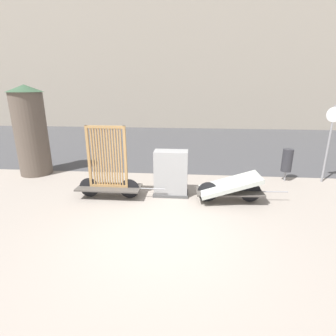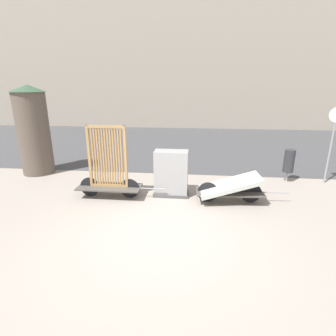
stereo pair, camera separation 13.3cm
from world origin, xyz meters
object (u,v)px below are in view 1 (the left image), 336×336
(bike_cart_with_bedframe, at_px, (108,174))
(utility_cabinet, at_px, (171,175))
(bike_cart_with_mattress, at_px, (230,187))
(trash_bin, at_px, (287,161))
(advertising_column, at_px, (31,130))
(sign_post, at_px, (330,135))

(bike_cart_with_bedframe, bearing_deg, utility_cabinet, 10.78)
(bike_cart_with_mattress, bearing_deg, trash_bin, 38.10)
(trash_bin, height_order, advertising_column, advertising_column)
(bike_cart_with_bedframe, height_order, utility_cabinet, bike_cart_with_bedframe)
(utility_cabinet, relative_size, trash_bin, 1.22)
(trash_bin, relative_size, sign_post, 0.43)
(advertising_column, bearing_deg, utility_cabinet, -17.03)
(trash_bin, height_order, sign_post, sign_post)
(bike_cart_with_mattress, bearing_deg, utility_cabinet, 164.93)
(bike_cart_with_mattress, distance_m, utility_cabinet, 1.67)
(bike_cart_with_bedframe, bearing_deg, sign_post, 15.53)
(bike_cart_with_mattress, xyz_separation_m, sign_post, (3.30, 1.86, 1.13))
(trash_bin, bearing_deg, bike_cart_with_bedframe, -161.10)
(trash_bin, xyz_separation_m, advertising_column, (-8.75, 0.00, 0.88))
(bike_cart_with_bedframe, xyz_separation_m, trash_bin, (5.46, 1.87, -0.01))
(utility_cabinet, bearing_deg, advertising_column, 162.97)
(sign_post, bearing_deg, utility_cabinet, -162.75)
(bike_cart_with_bedframe, distance_m, utility_cabinet, 1.76)
(bike_cart_with_bedframe, height_order, sign_post, sign_post)
(bike_cart_with_mattress, distance_m, advertising_column, 7.00)
(sign_post, bearing_deg, trash_bin, 179.69)
(utility_cabinet, distance_m, sign_post, 5.25)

